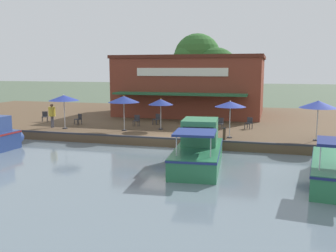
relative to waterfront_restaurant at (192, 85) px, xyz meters
name	(u,v)px	position (x,y,z in m)	size (l,w,h in m)	color
ground_plane	(163,148)	(13.89, 1.09, -3.43)	(220.00, 220.00, 0.00)	#4C5B47
quay_deck	(197,121)	(2.89, 1.09, -3.13)	(22.00, 56.00, 0.60)	brown
quay_edge_fender	(164,138)	(13.79, 1.09, -2.78)	(0.20, 50.40, 0.10)	#2D2D33
waterfront_restaurant	(192,85)	(0.00, 0.00, 0.00)	(11.05, 13.73, 5.64)	brown
patio_umbrella_by_entrance	(318,104)	(11.73, 10.40, -0.57)	(2.28, 2.28, 2.53)	#B7B7B7
patio_umbrella_far_corner	(124,99)	(11.47, -2.54, -0.56)	(2.24, 2.24, 2.55)	#B7B7B7
patio_umbrella_near_quay_edge	(161,102)	(10.22, -0.17, -0.80)	(1.83, 1.83, 2.28)	#B7B7B7
patio_umbrella_mid_patio_left	(230,104)	(12.28, 5.09, -0.64)	(1.99, 1.99, 2.41)	#B7B7B7
patio_umbrella_mid_patio_right	(64,98)	(11.80, -7.16, -0.53)	(2.21, 2.21, 2.54)	#B7B7B7
cafe_chair_back_row_seat	(45,116)	(8.90, -10.79, -2.35)	(0.59, 0.59, 0.85)	#2D2D33
cafe_chair_beside_entrance	(249,122)	(8.20, 6.07, -2.35)	(0.59, 0.59, 0.85)	#2D2D33
cafe_chair_under_first_umbrella	(220,123)	(9.04, 4.04, -2.35)	(0.51, 0.51, 0.85)	#2D2D33
cafe_chair_facing_river	(79,118)	(9.58, -7.23, -2.35)	(0.58, 0.58, 0.85)	#2D2D33
cafe_chair_mid_patio	(157,119)	(7.99, -1.16, -2.35)	(0.58, 0.58, 0.85)	#2D2D33
cafe_chair_far_corner_seat	(137,120)	(9.14, -2.46, -2.35)	(0.45, 0.45, 0.85)	#2D2D33
person_at_quay_edge	(52,113)	(11.57, -8.36, -1.68)	(0.51, 0.51, 1.80)	#4C4C56
motorboat_second_along	(336,167)	(18.56, 10.55, -2.77)	(6.95, 2.79, 2.13)	#287047
motorboat_nearest_quay	(199,149)	(17.33, 4.07, -2.55)	(6.98, 2.77, 2.32)	#287047
mooring_post	(224,134)	(13.54, 4.90, -2.40)	(0.22, 0.22, 0.84)	#473323
tree_upstream_bank	(195,58)	(-4.89, -0.71, 2.73)	(5.44, 5.18, 8.28)	brown
tree_downstream_bank	(214,71)	(-3.69, 1.57, 1.35)	(4.98, 4.74, 6.68)	brown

